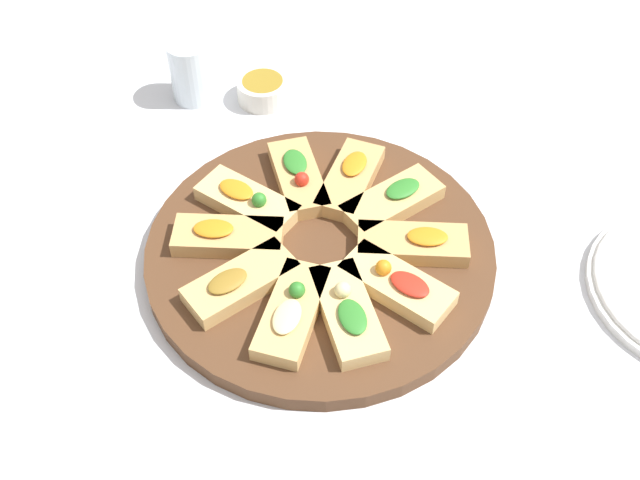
% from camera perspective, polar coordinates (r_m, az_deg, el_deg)
% --- Properties ---
extents(ground_plane, '(3.00, 3.00, 0.00)m').
position_cam_1_polar(ground_plane, '(0.87, 0.00, -1.34)').
color(ground_plane, silver).
extents(serving_board, '(0.40, 0.40, 0.02)m').
position_cam_1_polar(serving_board, '(0.87, 0.00, -0.89)').
color(serving_board, '#51331E').
rests_on(serving_board, ground_plane).
extents(focaccia_slice_0, '(0.12, 0.05, 0.03)m').
position_cam_1_polar(focaccia_slice_0, '(0.90, 5.52, 3.02)').
color(focaccia_slice_0, tan).
rests_on(focaccia_slice_0, serving_board).
extents(focaccia_slice_1, '(0.13, 0.11, 0.03)m').
position_cam_1_polar(focaccia_slice_1, '(0.92, 2.33, 4.69)').
color(focaccia_slice_1, tan).
rests_on(focaccia_slice_1, serving_board).
extents(focaccia_slice_2, '(0.09, 0.13, 0.03)m').
position_cam_1_polar(focaccia_slice_2, '(0.92, -1.67, 4.83)').
color(focaccia_slice_2, tan).
rests_on(focaccia_slice_2, serving_board).
extents(focaccia_slice_3, '(0.09, 0.13, 0.03)m').
position_cam_1_polar(focaccia_slice_3, '(0.89, -5.57, 2.94)').
color(focaccia_slice_3, '#DBB775').
rests_on(focaccia_slice_3, serving_board).
extents(focaccia_slice_4, '(0.13, 0.12, 0.03)m').
position_cam_1_polar(focaccia_slice_4, '(0.86, -7.08, 0.29)').
color(focaccia_slice_4, tan).
rests_on(focaccia_slice_4, serving_board).
extents(focaccia_slice_5, '(0.13, 0.05, 0.03)m').
position_cam_1_polar(focaccia_slice_5, '(0.81, -5.98, -3.36)').
color(focaccia_slice_5, tan).
rests_on(focaccia_slice_5, serving_board).
extents(focaccia_slice_6, '(0.13, 0.12, 0.03)m').
position_cam_1_polar(focaccia_slice_6, '(0.79, -2.16, -5.47)').
color(focaccia_slice_6, tan).
rests_on(focaccia_slice_6, serving_board).
extents(focaccia_slice_7, '(0.09, 0.13, 0.03)m').
position_cam_1_polar(focaccia_slice_7, '(0.79, 2.12, -5.48)').
color(focaccia_slice_7, '#DBB775').
rests_on(focaccia_slice_7, serving_board).
extents(focaccia_slice_8, '(0.08, 0.13, 0.03)m').
position_cam_1_polar(focaccia_slice_8, '(0.81, 5.89, -3.36)').
color(focaccia_slice_8, '#DBB775').
rests_on(focaccia_slice_8, serving_board).
extents(focaccia_slice_9, '(0.13, 0.12, 0.03)m').
position_cam_1_polar(focaccia_slice_9, '(0.85, 7.14, -0.24)').
color(focaccia_slice_9, tan).
rests_on(focaccia_slice_9, serving_board).
extents(water_glass, '(0.06, 0.06, 0.09)m').
position_cam_1_polar(water_glass, '(1.08, -9.78, 12.58)').
color(water_glass, silver).
rests_on(water_glass, ground_plane).
extents(dipping_bowl, '(0.07, 0.07, 0.03)m').
position_cam_1_polar(dipping_bowl, '(1.08, -4.36, 11.38)').
color(dipping_bowl, silver).
rests_on(dipping_bowl, ground_plane).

